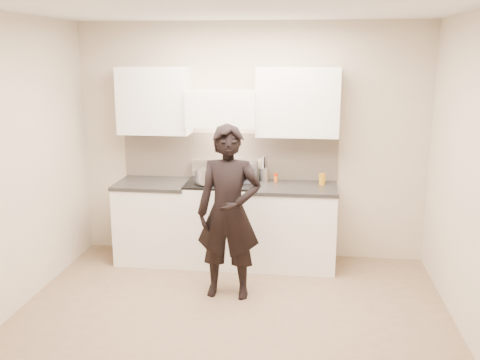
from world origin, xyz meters
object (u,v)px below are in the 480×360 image
(stove, at_px, (221,222))
(wok, at_px, (237,169))
(utensil_crock, at_px, (264,174))
(counter_right, at_px, (294,226))
(person, at_px, (229,213))

(stove, distance_m, wok, 0.63)
(stove, bearing_deg, utensil_crock, 22.47)
(counter_right, xyz_separation_m, utensil_crock, (-0.36, 0.19, 0.55))
(counter_right, bearing_deg, person, -125.52)
(counter_right, height_order, utensil_crock, utensil_crock)
(stove, relative_size, wok, 1.91)
(counter_right, relative_size, person, 0.54)
(stove, distance_m, utensil_crock, 0.74)
(stove, xyz_separation_m, person, (0.21, -0.86, 0.38))
(stove, bearing_deg, person, -76.00)
(stove, xyz_separation_m, wok, (0.17, 0.14, 0.59))
(stove, relative_size, person, 0.56)
(utensil_crock, xyz_separation_m, person, (-0.25, -1.05, -0.16))
(person, bearing_deg, stove, 105.14)
(wok, bearing_deg, counter_right, -12.26)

